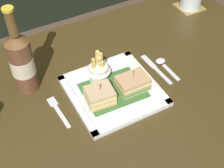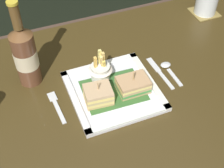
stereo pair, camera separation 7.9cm
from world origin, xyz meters
name	(u,v)px [view 1 (the left image)]	position (x,y,z in m)	size (l,w,h in m)	color
dining_table	(111,115)	(0.00, 0.00, 0.63)	(1.28, 0.80, 0.73)	#3E3015
square_plate	(113,91)	(0.01, 0.00, 0.74)	(0.27, 0.27, 0.02)	white
sandwich_half_left	(100,96)	(-0.05, -0.02, 0.77)	(0.09, 0.08, 0.07)	tan
sandwich_half_right	(133,83)	(0.07, -0.02, 0.77)	(0.10, 0.07, 0.08)	tan
fries_cup	(99,71)	(-0.01, 0.06, 0.79)	(0.08, 0.08, 0.11)	silver
beer_bottle	(22,62)	(-0.22, 0.15, 0.84)	(0.07, 0.07, 0.29)	brown
drink_coaster	(189,7)	(0.51, 0.27, 0.74)	(0.10, 0.10, 0.00)	olive
fork	(58,110)	(-0.17, 0.01, 0.74)	(0.03, 0.13, 0.00)	silver
knife	(155,68)	(0.18, 0.03, 0.74)	(0.02, 0.16, 0.00)	silver
spoon	(163,64)	(0.22, 0.03, 0.74)	(0.03, 0.12, 0.01)	silver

